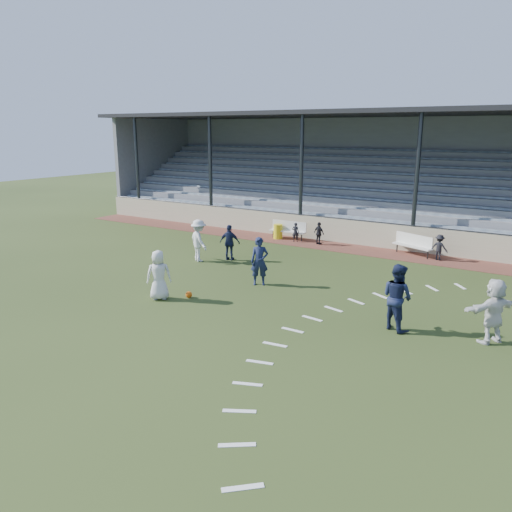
{
  "coord_description": "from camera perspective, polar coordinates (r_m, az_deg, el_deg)",
  "views": [
    {
      "loc": [
        9.18,
        -11.94,
        5.65
      ],
      "look_at": [
        0.0,
        2.5,
        1.3
      ],
      "focal_mm": 35.0,
      "sensor_mm": 36.0,
      "label": 1
    }
  ],
  "objects": [
    {
      "name": "retaining_wall",
      "position": [
        25.72,
        10.89,
        2.68
      ],
      "size": [
        34.0,
        0.18,
        1.2
      ],
      "primitive_type": "cube",
      "color": "#C0B594",
      "rests_on": "ground"
    },
    {
      "name": "player_white_back",
      "position": [
        14.95,
        25.51,
        -5.69
      ],
      "size": [
        1.41,
        1.67,
        1.81
      ],
      "primitive_type": "imported",
      "rotation": [
        0.0,
        0.0,
        4.09
      ],
      "color": "silver",
      "rests_on": "ground"
    },
    {
      "name": "trash_bin",
      "position": [
        26.48,
        2.53,
        2.82
      ],
      "size": [
        0.48,
        0.48,
        0.77
      ],
      "primitive_type": "cylinder",
      "color": "yellow",
      "rests_on": "cinder_track"
    },
    {
      "name": "penalty_arc",
      "position": [
        14.15,
        8.81,
        -9.43
      ],
      "size": [
        3.89,
        14.63,
        0.01
      ],
      "color": "white",
      "rests_on": "ground"
    },
    {
      "name": "cinder_track",
      "position": [
        24.9,
        9.93,
        0.95
      ],
      "size": [
        34.0,
        2.0,
        0.02
      ],
      "primitive_type": "cube",
      "color": "brown",
      "rests_on": "ground"
    },
    {
      "name": "ground",
      "position": [
        16.09,
        -4.81,
        -6.35
      ],
      "size": [
        90.0,
        90.0,
        0.0
      ],
      "primitive_type": "plane",
      "color": "#2E3E19",
      "rests_on": "ground"
    },
    {
      "name": "sub_left_far",
      "position": [
        25.27,
        7.21,
        2.59
      ],
      "size": [
        0.72,
        0.49,
        1.14
      ],
      "primitive_type": "imported",
      "rotation": [
        0.0,
        0.0,
        2.78
      ],
      "color": "black",
      "rests_on": "cinder_track"
    },
    {
      "name": "player_navy_wing",
      "position": [
        22.09,
        -3.02,
        1.54
      ],
      "size": [
        1.0,
        0.62,
        1.59
      ],
      "primitive_type": "imported",
      "rotation": [
        0.0,
        0.0,
        3.41
      ],
      "color": "#161E3D",
      "rests_on": "ground"
    },
    {
      "name": "player_navy_lead",
      "position": [
        18.5,
        0.4,
        -0.61
      ],
      "size": [
        0.79,
        0.72,
        1.81
      ],
      "primitive_type": "imported",
      "rotation": [
        0.0,
        0.0,
        0.56
      ],
      "color": "#161E3D",
      "rests_on": "ground"
    },
    {
      "name": "sub_right",
      "position": [
        23.48,
        20.22,
        0.93
      ],
      "size": [
        0.79,
        0.51,
        1.15
      ],
      "primitive_type": "imported",
      "rotation": [
        0.0,
        0.0,
        3.02
      ],
      "color": "black",
      "rests_on": "cinder_track"
    },
    {
      "name": "sub_left_near",
      "position": [
        25.79,
        4.54,
        2.74
      ],
      "size": [
        0.42,
        0.34,
        1.0
      ],
      "primitive_type": "imported",
      "rotation": [
        0.0,
        0.0,
        3.45
      ],
      "color": "black",
      "rests_on": "cinder_track"
    },
    {
      "name": "bench_right",
      "position": [
        24.08,
        17.53,
        1.44
      ],
      "size": [
        2.0,
        1.18,
        0.95
      ],
      "rotation": [
        0.0,
        0.0,
        -0.38
      ],
      "color": "silver",
      "rests_on": "cinder_track"
    },
    {
      "name": "grandstand",
      "position": [
        29.86,
        14.45,
        7.18
      ],
      "size": [
        34.6,
        9.0,
        6.61
      ],
      "color": "gray",
      "rests_on": "ground"
    },
    {
      "name": "player_white_wing",
      "position": [
        22.0,
        -6.55,
        1.77
      ],
      "size": [
        1.38,
        1.15,
        1.85
      ],
      "primitive_type": "imported",
      "rotation": [
        0.0,
        0.0,
        2.68
      ],
      "color": "silver",
      "rests_on": "ground"
    },
    {
      "name": "player_white_lead",
      "position": [
        17.25,
        -11.05,
        -2.15
      ],
      "size": [
        0.98,
        0.97,
        1.71
      ],
      "primitive_type": "imported",
      "rotation": [
        0.0,
        0.0,
        3.88
      ],
      "color": "silver",
      "rests_on": "ground"
    },
    {
      "name": "football",
      "position": [
        17.43,
        -7.69,
        -4.4
      ],
      "size": [
        0.23,
        0.23,
        0.23
      ],
      "primitive_type": "sphere",
      "color": "#DC560C",
      "rests_on": "ground"
    },
    {
      "name": "bench_left",
      "position": [
        26.4,
        3.72,
        3.17
      ],
      "size": [
        2.0,
        0.47,
        0.95
      ],
      "rotation": [
        0.0,
        0.0,
        0.01
      ],
      "color": "silver",
      "rests_on": "cinder_track"
    },
    {
      "name": "player_navy_mid",
      "position": [
        14.93,
        15.83,
        -4.53
      ],
      "size": [
        1.18,
        1.09,
        1.96
      ],
      "primitive_type": "imported",
      "rotation": [
        0.0,
        0.0,
        2.68
      ],
      "color": "#161E3D",
      "rests_on": "ground"
    }
  ]
}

